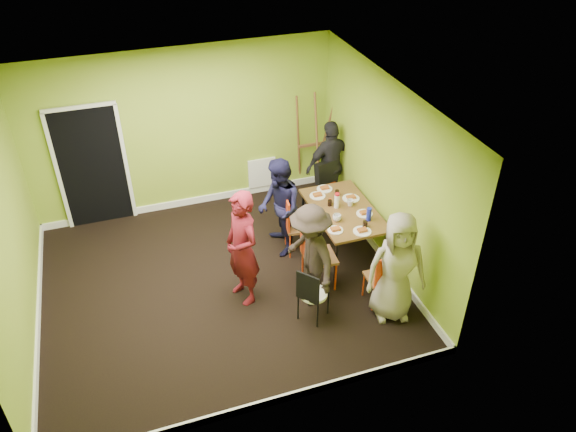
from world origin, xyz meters
name	(u,v)px	position (x,y,z in m)	size (l,w,h in m)	color
ground	(221,284)	(0.00, 0.00, 0.00)	(5.00, 5.00, 0.00)	black
room_walls	(213,227)	(-0.02, 0.04, 0.99)	(5.04, 4.54, 2.82)	#87A42A
dining_table	(343,212)	(1.99, 0.20, 0.70)	(0.90, 1.50, 0.75)	black
chair_left_far	(294,221)	(1.27, 0.41, 0.55)	(0.46, 0.45, 0.98)	#EF4416
chair_left_near	(314,252)	(1.26, -0.45, 0.60)	(0.48, 0.47, 1.07)	#EF4416
chair_back_end	(328,178)	(2.16, 1.25, 0.67)	(0.49, 0.54, 0.95)	#EF4416
chair_front_end	(383,276)	(2.01, -1.12, 0.50)	(0.37, 0.37, 0.89)	#EF4416
chair_bentwood	(312,293)	(0.99, -1.08, 0.47)	(0.46, 0.46, 0.85)	black
easel	(313,143)	(2.19, 2.02, 0.94)	(0.77, 0.72, 1.91)	brown
plate_near_left	(317,196)	(1.75, 0.66, 0.76)	(0.25, 0.25, 0.01)	white
plate_near_right	(335,230)	(1.66, -0.26, 0.76)	(0.22, 0.22, 0.01)	white
plate_far_back	(325,189)	(1.93, 0.82, 0.76)	(0.25, 0.25, 0.01)	white
plate_far_front	(362,231)	(2.01, -0.41, 0.76)	(0.26, 0.26, 0.01)	white
plate_wall_back	(351,198)	(2.21, 0.43, 0.76)	(0.27, 0.27, 0.01)	white
plate_wall_front	(364,214)	(2.23, -0.02, 0.76)	(0.24, 0.24, 0.01)	white
thermos	(337,201)	(1.91, 0.28, 0.86)	(0.08, 0.08, 0.21)	white
blue_bottle	(369,214)	(2.21, -0.18, 0.85)	(0.07, 0.07, 0.21)	#1721AC
orange_bottle	(330,201)	(1.85, 0.41, 0.79)	(0.04, 0.04, 0.09)	#EF4416
glass_mid	(330,203)	(1.83, 0.36, 0.80)	(0.06, 0.06, 0.10)	black
glass_back	(337,193)	(2.04, 0.59, 0.80)	(0.07, 0.07, 0.09)	black
glass_front	(365,224)	(2.09, -0.32, 0.80)	(0.07, 0.07, 0.10)	black
cup_a	(337,218)	(1.78, -0.04, 0.80)	(0.12, 0.12, 0.10)	white
cup_b	(350,203)	(2.12, 0.26, 0.80)	(0.11, 0.11, 0.10)	white
person_standing	(242,249)	(0.27, -0.37, 0.85)	(0.62, 0.41, 1.71)	maroon
person_left_far	(279,208)	(1.07, 0.50, 0.78)	(0.76, 0.59, 1.57)	black
person_left_near	(310,255)	(1.11, -0.69, 0.77)	(0.99, 0.57, 1.53)	black
person_back_end	(331,165)	(2.29, 1.44, 0.80)	(0.93, 0.39, 1.59)	black
person_front_end	(396,267)	(2.06, -1.33, 0.80)	(0.78, 0.51, 1.60)	gray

